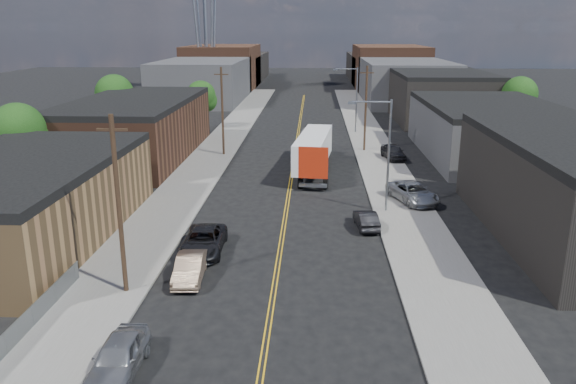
# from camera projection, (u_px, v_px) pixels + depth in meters

# --- Properties ---
(ground) EXTENTS (260.00, 260.00, 0.00)m
(ground) POSITION_uv_depth(u_px,v_px,m) (298.00, 133.00, 78.86)
(ground) COLOR black
(ground) RESTS_ON ground
(centerline) EXTENTS (0.32, 120.00, 0.01)m
(centerline) POSITION_uv_depth(u_px,v_px,m) (295.00, 156.00, 64.48)
(centerline) COLOR gold
(centerline) RESTS_ON ground
(sidewalk_left) EXTENTS (5.00, 140.00, 0.15)m
(sidewalk_left) POSITION_uv_depth(u_px,v_px,m) (213.00, 155.00, 64.88)
(sidewalk_left) COLOR slate
(sidewalk_left) RESTS_ON ground
(sidewalk_right) EXTENTS (5.00, 140.00, 0.15)m
(sidewalk_right) POSITION_uv_depth(u_px,v_px,m) (378.00, 156.00, 64.04)
(sidewalk_right) COLOR slate
(sidewalk_right) RESTS_ON ground
(warehouse_tan) EXTENTS (12.00, 22.00, 5.60)m
(warehouse_tan) POSITION_uv_depth(u_px,v_px,m) (20.00, 200.00, 38.60)
(warehouse_tan) COLOR olive
(warehouse_tan) RESTS_ON ground
(warehouse_brown) EXTENTS (12.00, 26.00, 6.60)m
(warehouse_brown) POSITION_uv_depth(u_px,v_px,m) (135.00, 128.00, 63.38)
(warehouse_brown) COLOR #4A2B1D
(warehouse_brown) RESTS_ON ground
(industrial_right_b) EXTENTS (14.00, 24.00, 6.10)m
(industrial_right_b) POSITION_uv_depth(u_px,v_px,m) (489.00, 130.00, 63.62)
(industrial_right_b) COLOR #393A3C
(industrial_right_b) RESTS_ON ground
(industrial_right_c) EXTENTS (14.00, 22.00, 7.60)m
(industrial_right_c) POSITION_uv_depth(u_px,v_px,m) (440.00, 96.00, 88.32)
(industrial_right_c) COLOR black
(industrial_right_c) RESTS_ON ground
(skyline_left_a) EXTENTS (16.00, 30.00, 8.00)m
(skyline_left_a) POSITION_uv_depth(u_px,v_px,m) (203.00, 80.00, 112.14)
(skyline_left_a) COLOR #393A3C
(skyline_left_a) RESTS_ON ground
(skyline_right_a) EXTENTS (16.00, 30.00, 8.00)m
(skyline_right_a) POSITION_uv_depth(u_px,v_px,m) (405.00, 81.00, 110.39)
(skyline_right_a) COLOR #393A3C
(skyline_right_a) RESTS_ON ground
(skyline_left_b) EXTENTS (16.00, 26.00, 10.00)m
(skyline_left_b) POSITION_uv_depth(u_px,v_px,m) (223.00, 67.00, 135.82)
(skyline_left_b) COLOR #4A2B1D
(skyline_left_b) RESTS_ON ground
(skyline_right_b) EXTENTS (16.00, 26.00, 10.00)m
(skyline_right_b) POSITION_uv_depth(u_px,v_px,m) (389.00, 67.00, 134.07)
(skyline_right_b) COLOR #4A2B1D
(skyline_right_b) RESTS_ON ground
(skyline_left_c) EXTENTS (16.00, 40.00, 7.00)m
(skyline_left_c) POSITION_uv_depth(u_px,v_px,m) (234.00, 67.00, 155.41)
(skyline_left_c) COLOR black
(skyline_left_c) RESTS_ON ground
(skyline_right_c) EXTENTS (16.00, 40.00, 7.00)m
(skyline_right_c) POSITION_uv_depth(u_px,v_px,m) (379.00, 68.00, 153.66)
(skyline_right_c) COLOR black
(skyline_right_c) RESTS_ON ground
(streetlight_near) EXTENTS (3.39, 0.25, 9.00)m
(streetlight_near) POSITION_uv_depth(u_px,v_px,m) (384.00, 147.00, 43.48)
(streetlight_near) COLOR gray
(streetlight_near) RESTS_ON ground
(streetlight_far) EXTENTS (3.39, 0.25, 9.00)m
(streetlight_far) POSITION_uv_depth(u_px,v_px,m) (354.00, 95.00, 77.02)
(streetlight_far) COLOR gray
(streetlight_far) RESTS_ON ground
(utility_pole_left_near) EXTENTS (1.60, 0.26, 10.00)m
(utility_pole_left_near) POSITION_uv_depth(u_px,v_px,m) (119.00, 205.00, 29.85)
(utility_pole_left_near) COLOR black
(utility_pole_left_near) RESTS_ON ground
(utility_pole_left_far) EXTENTS (1.60, 0.26, 10.00)m
(utility_pole_left_far) POSITION_uv_depth(u_px,v_px,m) (222.00, 111.00, 63.39)
(utility_pole_left_far) COLOR black
(utility_pole_left_far) RESTS_ON ground
(utility_pole_right) EXTENTS (1.60, 0.26, 10.00)m
(utility_pole_right) POSITION_uv_depth(u_px,v_px,m) (366.00, 108.00, 65.55)
(utility_pole_right) COLOR black
(utility_pole_right) RESTS_ON ground
(chainlink_fence) EXTENTS (0.05, 16.00, 1.22)m
(chainlink_fence) POSITION_uv_depth(u_px,v_px,m) (6.00, 344.00, 25.03)
(chainlink_fence) COLOR slate
(chainlink_fence) RESTS_ON ground
(tree_left_near) EXTENTS (4.85, 4.76, 7.91)m
(tree_left_near) POSITION_uv_depth(u_px,v_px,m) (19.00, 134.00, 49.69)
(tree_left_near) COLOR black
(tree_left_near) RESTS_ON ground
(tree_left_mid) EXTENTS (5.10, 5.04, 8.37)m
(tree_left_mid) POSITION_uv_depth(u_px,v_px,m) (115.00, 97.00, 73.56)
(tree_left_mid) COLOR black
(tree_left_mid) RESTS_ON ground
(tree_left_far) EXTENTS (4.35, 4.20, 6.97)m
(tree_left_far) POSITION_uv_depth(u_px,v_px,m) (201.00, 98.00, 80.09)
(tree_left_far) COLOR black
(tree_left_far) RESTS_ON ground
(tree_right_far) EXTENTS (4.85, 4.76, 7.91)m
(tree_right_far) POSITION_uv_depth(u_px,v_px,m) (520.00, 97.00, 76.08)
(tree_right_far) COLOR black
(tree_right_far) RESTS_ON ground
(semi_truck) EXTENTS (4.01, 15.78, 4.07)m
(semi_truck) POSITION_uv_depth(u_px,v_px,m) (313.00, 149.00, 57.32)
(semi_truck) COLOR silver
(semi_truck) RESTS_ON ground
(car_left_a) EXTENTS (1.89, 4.63, 1.57)m
(car_left_a) POSITION_uv_depth(u_px,v_px,m) (118.00, 357.00, 23.82)
(car_left_a) COLOR #9EA0A3
(car_left_a) RESTS_ON ground
(car_left_b) EXTENTS (1.81, 4.51, 1.46)m
(car_left_b) POSITION_uv_depth(u_px,v_px,m) (190.00, 268.00, 32.72)
(car_left_b) COLOR #7F6753
(car_left_b) RESTS_ON ground
(car_left_c) EXTENTS (2.74, 5.70, 1.57)m
(car_left_c) POSITION_uv_depth(u_px,v_px,m) (203.00, 241.00, 36.69)
(car_left_c) COLOR black
(car_left_c) RESTS_ON ground
(car_right_oncoming) EXTENTS (1.77, 4.08, 1.31)m
(car_right_oncoming) POSITION_uv_depth(u_px,v_px,m) (366.00, 220.00, 41.22)
(car_right_oncoming) COLOR black
(car_right_oncoming) RESTS_ON ground
(car_right_lot_a) EXTENTS (4.37, 6.28, 1.59)m
(car_right_lot_a) POSITION_uv_depth(u_px,v_px,m) (413.00, 192.00, 46.95)
(car_right_lot_a) COLOR #9FA2A4
(car_right_lot_a) RESTS_ON sidewalk_right
(car_right_lot_c) EXTENTS (2.68, 5.07, 1.64)m
(car_right_lot_c) POSITION_uv_depth(u_px,v_px,m) (393.00, 152.00, 62.18)
(car_right_lot_c) COLOR black
(car_right_lot_c) RESTS_ON sidewalk_right
(car_ahead_truck) EXTENTS (2.75, 5.95, 1.65)m
(car_ahead_truck) POSITION_uv_depth(u_px,v_px,m) (311.00, 152.00, 62.78)
(car_ahead_truck) COLOR black
(car_ahead_truck) RESTS_ON ground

